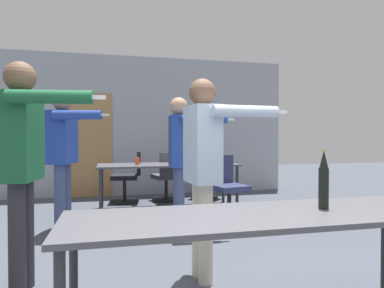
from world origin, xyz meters
TOP-DOWN VIEW (x-y plane):
  - back_wall at (-0.03, 5.57)m, footprint 5.99×0.12m
  - conference_table_near at (0.18, 0.31)m, footprint 2.28×0.67m
  - conference_table_far at (0.24, 4.06)m, footprint 2.26×0.82m
  - person_left_plaid at (-1.33, 1.31)m, footprint 0.77×0.66m
  - person_right_polo at (0.06, 1.20)m, footprint 0.77×0.56m
  - person_near_casual at (-1.26, 3.09)m, footprint 0.76×0.79m
  - person_center_tall at (0.16, 2.68)m, footprint 0.75×0.61m
  - office_chair_mid_tucked at (1.13, 4.78)m, footprint 0.69×0.68m
  - office_chair_far_left at (0.96, 3.23)m, footprint 0.55×0.60m
  - office_chair_near_pushed at (-0.37, 4.77)m, footprint 0.57×0.52m
  - office_chair_side_rolled at (0.34, 4.71)m, footprint 0.55×0.61m
  - beer_bottle at (0.58, 0.34)m, footprint 0.06×0.06m
  - drink_cup at (-0.26, 4.06)m, footprint 0.07×0.07m

SIDE VIEW (x-z plane):
  - office_chair_far_left at x=0.96m, z-range -0.04..0.87m
  - office_chair_side_rolled at x=0.34m, z-range -0.03..0.87m
  - office_chair_near_pushed at x=-0.37m, z-range -0.03..0.89m
  - office_chair_mid_tucked at x=1.13m, z-range -0.03..0.91m
  - conference_table_near at x=0.18m, z-range 0.30..1.04m
  - conference_table_far at x=0.24m, z-range 0.31..1.05m
  - drink_cup at x=-0.26m, z-range 0.74..0.85m
  - beer_bottle at x=0.58m, z-range 0.73..1.09m
  - person_right_polo at x=0.06m, z-range 0.18..1.83m
  - person_center_tall at x=0.16m, z-range 0.18..1.85m
  - person_near_casual at x=-1.26m, z-range 0.18..1.91m
  - person_left_plaid at x=-1.33m, z-range 0.19..1.94m
  - back_wall at x=-0.03m, z-range -0.01..2.81m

